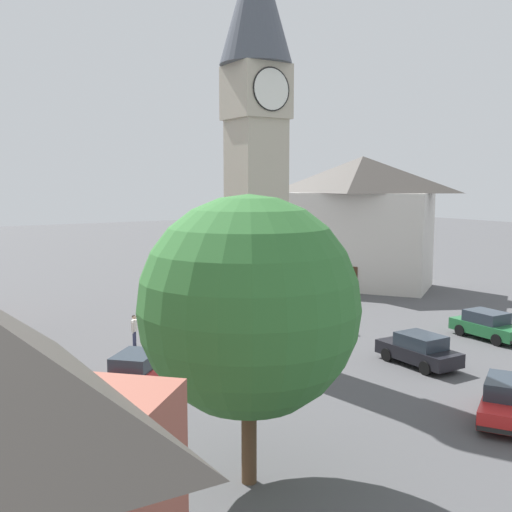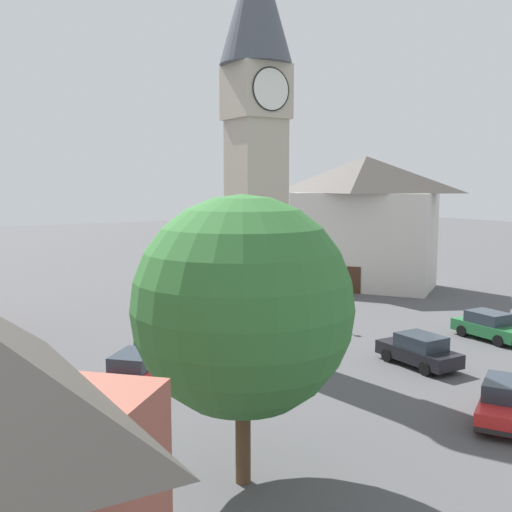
% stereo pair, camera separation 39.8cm
% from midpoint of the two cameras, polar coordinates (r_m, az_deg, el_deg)
% --- Properties ---
extents(ground_plane, '(200.00, 200.00, 0.00)m').
position_cam_midpoint_polar(ground_plane, '(30.48, -0.38, -9.45)').
color(ground_plane, '#4C4C4F').
extents(clock_tower, '(3.46, 3.46, 20.38)m').
position_cam_midpoint_polar(clock_tower, '(29.40, -0.40, 13.42)').
color(clock_tower, '#A59C89').
rests_on(clock_tower, ground).
extents(car_blue_kerb, '(4.12, 4.11, 1.53)m').
position_cam_midpoint_polar(car_blue_kerb, '(26.32, -11.60, -10.56)').
color(car_blue_kerb, red).
rests_on(car_blue_kerb, ground).
extents(car_silver_kerb, '(4.44, 2.78, 1.53)m').
position_cam_midpoint_polar(car_silver_kerb, '(36.31, -3.19, -5.52)').
color(car_silver_kerb, white).
rests_on(car_silver_kerb, ground).
extents(car_red_corner, '(1.87, 4.16, 1.53)m').
position_cam_midpoint_polar(car_red_corner, '(29.77, 14.78, -8.57)').
color(car_red_corner, black).
rests_on(car_red_corner, ground).
extents(car_white_side, '(4.41, 3.57, 1.53)m').
position_cam_midpoint_polar(car_white_side, '(24.20, 22.31, -12.54)').
color(car_white_side, red).
rests_on(car_white_side, ground).
extents(car_black_far, '(1.94, 4.19, 1.53)m').
position_cam_midpoint_polar(car_black_far, '(35.84, 20.78, -6.14)').
color(car_black_far, '#236B38').
rests_on(car_black_far, ground).
extents(pedestrian, '(0.40, 0.45, 1.69)m').
position_cam_midpoint_polar(pedestrian, '(32.63, -11.80, -6.66)').
color(pedestrian, '#2D3351').
rests_on(pedestrian, ground).
extents(tree, '(6.25, 6.25, 8.33)m').
position_cam_midpoint_polar(tree, '(16.89, -1.36, -4.79)').
color(tree, brown).
rests_on(tree, ground).
extents(building_terrace_right, '(12.05, 13.22, 10.70)m').
position_cam_midpoint_polar(building_terrace_right, '(50.15, 9.74, 3.29)').
color(building_terrace_right, beige).
rests_on(building_terrace_right, ground).
extents(lamp_post, '(0.36, 0.36, 4.84)m').
position_cam_midpoint_polar(lamp_post, '(36.81, 4.59, -1.41)').
color(lamp_post, black).
rests_on(lamp_post, ground).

